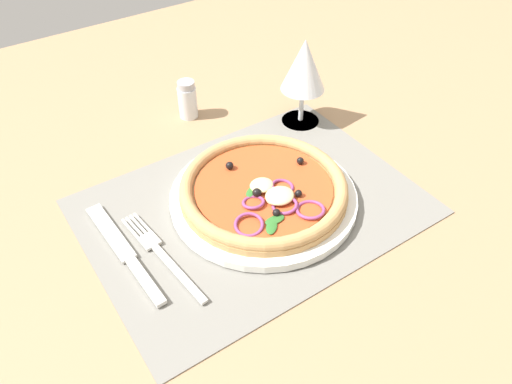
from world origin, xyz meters
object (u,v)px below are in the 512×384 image
Objects in this scene: wine_glass at (304,68)px; pepper_shaker at (187,100)px; pizza at (265,189)px; fork at (159,251)px; plate at (264,198)px; knife at (123,250)px.

wine_glass reaches higher than pepper_shaker.
pizza is at bearing -93.81° from pepper_shaker.
pizza is 1.29× the size of fork.
pepper_shaker is at bearing -40.73° from fork.
plate is 25.54cm from pepper_shaker.
fork is 2.70× the size of pepper_shaker.
fork is at bearing -125.13° from pepper_shaker.
wine_glass is (16.73, 13.28, 9.14)cm from plate.
wine_glass is at bearing -73.11° from fork.
wine_glass is at bearing 38.45° from plate.
plate reaches higher than fork.
pepper_shaker reaches higher than pizza.
pepper_shaker reaches higher than knife.
plate is 16.52cm from fork.
knife is 39.71cm from wine_glass.
fork is 37.22cm from wine_glass.
knife is (-20.18, 2.32, -2.03)cm from pizza.
wine_glass is at bearing -38.80° from pepper_shaker.
pepper_shaker is at bearing 86.19° from pizza.
knife is at bearing -163.28° from wine_glass.
pizza is 22.71cm from wine_glass.
fork is 31.73cm from pepper_shaker.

